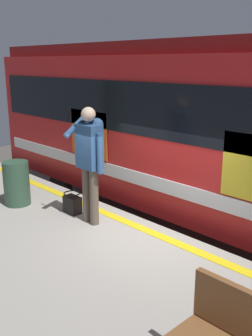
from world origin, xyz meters
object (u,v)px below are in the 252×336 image
(train_carriage, at_px, (209,124))
(passenger, at_px, (90,156))
(trash_bin, at_px, (17,183))
(handbag, at_px, (72,204))

(train_carriage, height_order, passenger, train_carriage)
(train_carriage, xyz_separation_m, passenger, (0.38, 2.58, -0.25))
(train_carriage, distance_m, passenger, 2.62)
(train_carriage, height_order, trash_bin, train_carriage)
(passenger, bearing_deg, train_carriage, -98.48)
(passenger, height_order, handbag, passenger)
(trash_bin, bearing_deg, handbag, -155.27)
(passenger, xyz_separation_m, handbag, (0.54, -0.02, -0.93))
(passenger, bearing_deg, trash_bin, 16.01)
(train_carriage, relative_size, passenger, 5.61)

